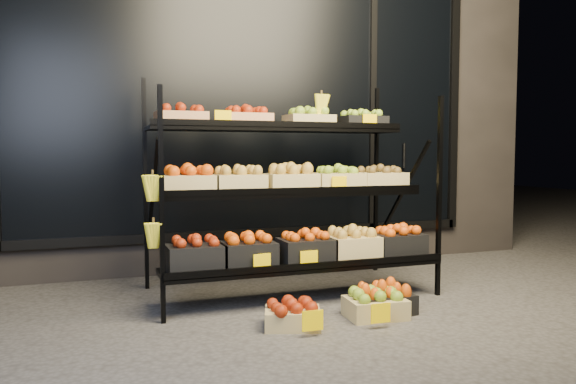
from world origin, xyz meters
name	(u,v)px	position (x,y,z in m)	size (l,w,h in m)	color
ground	(323,315)	(0.00, 0.00, 0.00)	(24.00, 24.00, 0.00)	#514F4C
building	(228,91)	(0.00, 2.59, 1.75)	(6.00, 2.08, 3.50)	#2D2826
display_rack	(290,191)	(-0.01, 0.60, 0.79)	(2.18, 1.02, 1.67)	black
tag_floor_a	(313,327)	(-0.24, -0.40, 0.06)	(0.13, 0.01, 0.12)	#FFCF00
tag_floor_b	(381,319)	(0.21, -0.40, 0.06)	(0.13, 0.01, 0.12)	#FFCF00
floor_crate_left	(293,314)	(-0.29, -0.19, 0.08)	(0.40, 0.35, 0.18)	tan
floor_crate_midright	(375,304)	(0.30, -0.17, 0.09)	(0.40, 0.31, 0.19)	tan
floor_crate_right	(382,300)	(0.39, -0.10, 0.09)	(0.41, 0.31, 0.20)	black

